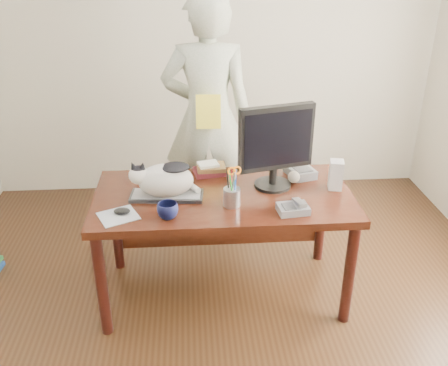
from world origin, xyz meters
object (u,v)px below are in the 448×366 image
pen_cup (232,195)px  speaker (336,175)px  book_stack (210,169)px  person (208,118)px  desk (223,209)px  phone (294,208)px  keyboard (167,195)px  cat (163,179)px  calculator (300,171)px  mouse (122,211)px  coffee_mug (168,211)px  baseball (294,177)px  monitor (276,143)px

pen_cup → speaker: size_ratio=1.36×
book_stack → person: person is taller
desk → phone: phone is taller
keyboard → person: (0.29, 0.91, 0.18)m
cat → pen_cup: 0.43m
phone → calculator: bearing=67.3°
desk → keyboard: size_ratio=3.53×
mouse → book_stack: 0.74m
phone → person: person is taller
speaker → person: size_ratio=0.10×
speaker → calculator: 0.28m
calculator → phone: bearing=-121.6°
coffee_mug → calculator: size_ratio=0.50×
desk → mouse: 0.69m
keyboard → baseball: bearing=15.4°
desk → keyboard: keyboard is taller
baseball → keyboard: bearing=-169.7°
keyboard → person: person is taller
mouse → baseball: (1.07, 0.34, 0.02)m
book_stack → cat: bearing=-139.5°
cat → book_stack: size_ratio=1.89×
monitor → person: size_ratio=0.29×
baseball → calculator: 0.12m
desk → mouse: mouse is taller
pen_cup → mouse: size_ratio=2.29×
desk → cat: bearing=-164.7°
speaker → cat: bearing=-165.4°
speaker → book_stack: size_ratio=0.81×
person → cat: bearing=73.9°
desk → person: (-0.06, 0.81, 0.34)m
baseball → calculator: baseball is taller
cat → calculator: (0.89, 0.25, -0.10)m
keyboard → cat: size_ratio=1.05×
calculator → person: (-0.59, 0.66, 0.16)m
book_stack → calculator: book_stack is taller
phone → person: bearing=104.8°
cat → coffee_mug: (0.03, -0.25, -0.08)m
phone → keyboard: bearing=155.8°
keyboard → phone: (0.74, -0.24, 0.01)m
monitor → speaker: (0.38, -0.04, -0.21)m
phone → speaker: size_ratio=1.01×
keyboard → calculator: (0.88, 0.25, 0.02)m
desk → baseball: (0.47, 0.05, 0.19)m
speaker → person: (-0.77, 0.86, 0.10)m
coffee_mug → person: 1.20m
baseball → speaker: bearing=-22.1°
monitor → speaker: bearing=-20.2°
phone → speaker: speaker is taller
desk → baseball: baseball is taller
speaker → phone: bearing=-126.4°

